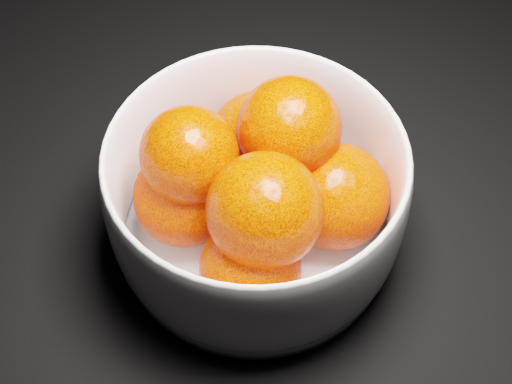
% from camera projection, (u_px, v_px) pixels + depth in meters
% --- Properties ---
extents(bowl, '(0.25, 0.25, 0.12)m').
position_uv_depth(bowl, '(256.00, 196.00, 0.60)').
color(bowl, white).
rests_on(bowl, ground).
extents(orange_pile, '(0.20, 0.21, 0.14)m').
position_uv_depth(orange_pile, '(258.00, 184.00, 0.59)').
color(orange_pile, '#FF3503').
rests_on(orange_pile, bowl).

